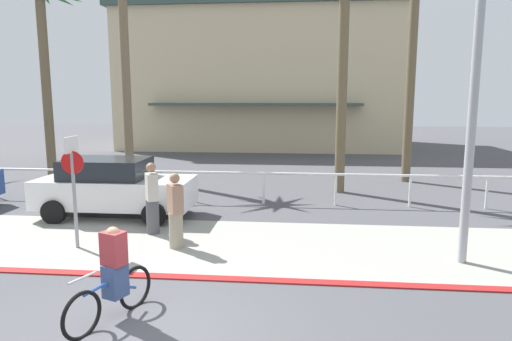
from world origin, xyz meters
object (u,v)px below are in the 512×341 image
palm_tree_1 (43,39)px  pedestrian_0 (176,214)px  pedestrian_1 (152,201)px  stop_sign_bike_lane (73,176)px  palm_tree_3 (344,20)px  streetlight_curb (482,51)px  car_white_1 (114,187)px  palm_tree_4 (413,12)px  palm_tree_2 (123,10)px  cyclist_blue_0 (113,276)px

palm_tree_1 → pedestrian_0: 11.34m
pedestrian_1 → stop_sign_bike_lane: bearing=-138.2°
palm_tree_3 → pedestrian_0: (-4.20, -6.73, -5.24)m
stop_sign_bike_lane → streetlight_curb: size_ratio=0.34×
stop_sign_bike_lane → palm_tree_1: (-4.87, 7.60, 3.95)m
streetlight_curb → palm_tree_3: (-1.97, 7.30, 1.77)m
car_white_1 → pedestrian_0: bearing=-45.5°
palm_tree_3 → palm_tree_4: bearing=40.2°
streetlight_curb → palm_tree_1: palm_tree_1 is taller
palm_tree_2 → palm_tree_3: (8.68, -2.17, -0.88)m
cyclist_blue_0 → pedestrian_1: 4.48m
streetlight_curb → cyclist_blue_0: (-6.22, -2.82, -3.58)m
stop_sign_bike_lane → pedestrian_0: stop_sign_bike_lane is taller
palm_tree_1 → cyclist_blue_0: size_ratio=4.47×
palm_tree_1 → pedestrian_1: 10.12m
pedestrian_1 → car_white_1: bearing=136.7°
cyclist_blue_0 → stop_sign_bike_lane: bearing=124.9°
palm_tree_2 → palm_tree_3: 8.99m
palm_tree_2 → pedestrian_1: size_ratio=5.12×
stop_sign_bike_lane → palm_tree_3: palm_tree_3 is taller
palm_tree_2 → cyclist_blue_0: bearing=-70.2°
palm_tree_2 → palm_tree_3: palm_tree_2 is taller
palm_tree_4 → pedestrian_0: bearing=-127.7°
palm_tree_4 → palm_tree_2: bearing=-178.7°
cyclist_blue_0 → palm_tree_3: bearing=67.2°
cyclist_blue_0 → pedestrian_0: (0.05, 3.38, 0.12)m
palm_tree_3 → car_white_1: size_ratio=1.79×
palm_tree_4 → car_white_1: 13.02m
palm_tree_1 → pedestrian_0: palm_tree_1 is taller
palm_tree_2 → palm_tree_3: size_ratio=1.18×
palm_tree_4 → streetlight_curb: bearing=-95.3°
streetlight_curb → pedestrian_1: bearing=167.4°
palm_tree_1 → car_white_1: size_ratio=1.74×
car_white_1 → pedestrian_0: size_ratio=2.52×
car_white_1 → palm_tree_2: bearing=107.1°
stop_sign_bike_lane → palm_tree_3: 10.45m
pedestrian_1 → palm_tree_3: bearing=48.3°
streetlight_curb → pedestrian_1: size_ratio=4.12×
car_white_1 → pedestrian_0: 3.60m
palm_tree_4 → car_white_1: palm_tree_4 is taller
palm_tree_1 → palm_tree_4: 14.36m
streetlight_curb → cyclist_blue_0: 7.71m
streetlight_curb → palm_tree_4: bearing=84.7°
pedestrian_0 → cyclist_blue_0: bearing=-90.9°
palm_tree_2 → car_white_1: (1.95, -6.34, -6.06)m
pedestrian_1 → palm_tree_2: bearing=114.5°
palm_tree_3 → palm_tree_1: bearing=176.7°
pedestrian_0 → palm_tree_2: bearing=116.7°
pedestrian_0 → palm_tree_1: bearing=134.0°
palm_tree_4 → cyclist_blue_0: palm_tree_4 is taller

